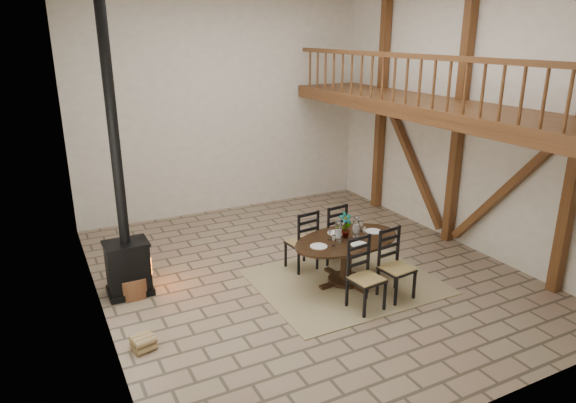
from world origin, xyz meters
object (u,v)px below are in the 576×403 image
wood_stove (124,231)px  dining_table (346,258)px  log_basket (133,285)px  log_stack (143,343)px

wood_stove → dining_table: bearing=-21.1°
log_basket → log_stack: 1.64m
wood_stove → log_stack: 1.99m
wood_stove → log_basket: 0.93m
log_basket → wood_stove: bearing=111.5°
wood_stove → log_stack: (-0.15, -1.71, -1.01)m
dining_table → log_stack: (-3.56, -0.41, -0.36)m
dining_table → wood_stove: size_ratio=0.46×
dining_table → log_basket: 3.60m
wood_stove → log_stack: size_ratio=13.96×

